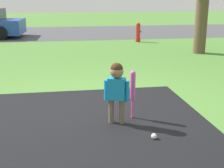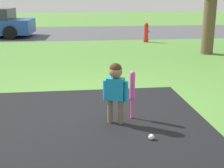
% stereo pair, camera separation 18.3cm
% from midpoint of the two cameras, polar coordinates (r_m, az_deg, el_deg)
% --- Properties ---
extents(ground_plane, '(60.00, 60.00, 0.00)m').
position_cam_midpoint_polar(ground_plane, '(5.12, -4.15, -4.36)').
color(ground_plane, '#518438').
extents(street_strip, '(40.00, 6.00, 0.01)m').
position_cam_midpoint_polar(street_strip, '(15.81, -7.87, 9.33)').
color(street_strip, '#4C4C51').
rests_on(street_strip, ground).
extents(child, '(0.34, 0.21, 0.89)m').
position_cam_midpoint_polar(child, '(4.33, -0.35, -0.15)').
color(child, '#6B5B4C').
rests_on(child, ground).
extents(baseball_bat, '(0.08, 0.08, 0.73)m').
position_cam_midpoint_polar(baseball_bat, '(4.55, 2.66, -0.70)').
color(baseball_bat, '#E54CA5').
rests_on(baseball_bat, ground).
extents(sports_ball, '(0.07, 0.07, 0.07)m').
position_cam_midpoint_polar(sports_ball, '(4.06, 6.39, -9.49)').
color(sports_ball, white).
rests_on(sports_ball, ground).
extents(fire_hydrant, '(0.23, 0.21, 0.75)m').
position_cam_midpoint_polar(fire_hydrant, '(12.45, 4.36, 9.38)').
color(fire_hydrant, red).
rests_on(fire_hydrant, ground).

